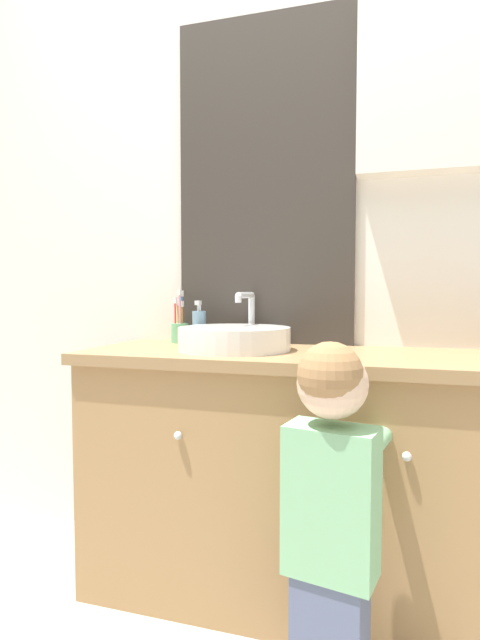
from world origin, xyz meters
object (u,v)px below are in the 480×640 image
Objects in this scene: soap_dispenser at (199,327)px; child_figure at (332,495)px; sink_basin at (236,337)px; toothbrush_holder at (180,330)px.

soap_dispenser is 0.84m from child_figure.
toothbrush_holder is at bearing 149.51° from sink_basin.
sink_basin reaches higher than child_figure.
soap_dispenser is at bearing 134.55° from child_figure.
toothbrush_holder is 0.08m from soap_dispenser.
sink_basin is 2.11× the size of toothbrush_holder.
soap_dispenser is 0.18× the size of child_figure.
soap_dispenser reaches higher than child_figure.
toothbrush_holder is (-0.26, 0.16, 0.01)m from sink_basin.
sink_basin is 2.67× the size of soap_dispenser.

